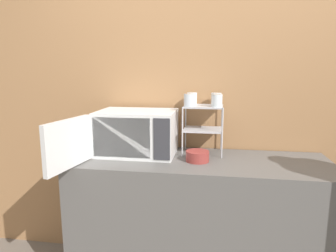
{
  "coord_description": "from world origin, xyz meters",
  "views": [
    {
      "loc": [
        0.09,
        -1.64,
        1.53
      ],
      "look_at": [
        -0.22,
        0.34,
        1.15
      ],
      "focal_mm": 32.0,
      "sensor_mm": 36.0,
      "label": 1
    }
  ],
  "objects_px": {
    "microwave": "(134,133)",
    "glass_front_left": "(189,100)",
    "glass_front_right": "(217,101)",
    "bowl": "(197,156)",
    "glass_back_right": "(216,99)",
    "glass_back_left": "(192,98)",
    "dish_rack": "(203,119)"
  },
  "relations": [
    {
      "from": "microwave",
      "to": "glass_front_left",
      "type": "relative_size",
      "value": 9.29
    },
    {
      "from": "microwave",
      "to": "glass_front_left",
      "type": "bearing_deg",
      "value": 5.86
    },
    {
      "from": "glass_front_right",
      "to": "bowl",
      "type": "bearing_deg",
      "value": -129.49
    },
    {
      "from": "glass_front_left",
      "to": "glass_back_right",
      "type": "height_order",
      "value": "same"
    },
    {
      "from": "glass_back_right",
      "to": "bowl",
      "type": "height_order",
      "value": "glass_back_right"
    },
    {
      "from": "glass_front_left",
      "to": "glass_back_left",
      "type": "height_order",
      "value": "same"
    },
    {
      "from": "glass_front_left",
      "to": "glass_back_right",
      "type": "xyz_separation_m",
      "value": [
        0.18,
        0.13,
        0.0
      ]
    },
    {
      "from": "glass_back_left",
      "to": "glass_front_left",
      "type": "bearing_deg",
      "value": -93.38
    },
    {
      "from": "microwave",
      "to": "glass_back_left",
      "type": "relative_size",
      "value": 9.29
    },
    {
      "from": "glass_back_right",
      "to": "glass_back_left",
      "type": "relative_size",
      "value": 1.0
    },
    {
      "from": "microwave",
      "to": "glass_back_right",
      "type": "xyz_separation_m",
      "value": [
        0.57,
        0.17,
        0.23
      ]
    },
    {
      "from": "glass_front_right",
      "to": "glass_back_left",
      "type": "height_order",
      "value": "same"
    },
    {
      "from": "glass_back_right",
      "to": "dish_rack",
      "type": "bearing_deg",
      "value": -144.77
    },
    {
      "from": "glass_front_right",
      "to": "bowl",
      "type": "relative_size",
      "value": 0.56
    },
    {
      "from": "bowl",
      "to": "glass_back_right",
      "type": "bearing_deg",
      "value": 67.55
    },
    {
      "from": "dish_rack",
      "to": "bowl",
      "type": "relative_size",
      "value": 2.25
    },
    {
      "from": "glass_front_right",
      "to": "glass_back_right",
      "type": "bearing_deg",
      "value": 92.29
    },
    {
      "from": "glass_front_left",
      "to": "glass_back_left",
      "type": "distance_m",
      "value": 0.14
    },
    {
      "from": "microwave",
      "to": "glass_back_right",
      "type": "bearing_deg",
      "value": 16.9
    },
    {
      "from": "dish_rack",
      "to": "glass_back_right",
      "type": "xyz_separation_m",
      "value": [
        0.09,
        0.06,
        0.14
      ]
    },
    {
      "from": "dish_rack",
      "to": "bowl",
      "type": "distance_m",
      "value": 0.3
    },
    {
      "from": "microwave",
      "to": "glass_front_left",
      "type": "height_order",
      "value": "glass_front_left"
    },
    {
      "from": "bowl",
      "to": "glass_front_right",
      "type": "bearing_deg",
      "value": 50.51
    },
    {
      "from": "microwave",
      "to": "glass_back_right",
      "type": "height_order",
      "value": "glass_back_right"
    },
    {
      "from": "dish_rack",
      "to": "glass_front_right",
      "type": "distance_m",
      "value": 0.18
    },
    {
      "from": "dish_rack",
      "to": "glass_back_left",
      "type": "bearing_deg",
      "value": 141.5
    },
    {
      "from": "glass_front_left",
      "to": "dish_rack",
      "type": "bearing_deg",
      "value": 36.7
    },
    {
      "from": "glass_front_left",
      "to": "bowl",
      "type": "distance_m",
      "value": 0.39
    },
    {
      "from": "dish_rack",
      "to": "glass_front_left",
      "type": "xyz_separation_m",
      "value": [
        -0.09,
        -0.07,
        0.14
      ]
    },
    {
      "from": "microwave",
      "to": "dish_rack",
      "type": "relative_size",
      "value": 2.3
    },
    {
      "from": "glass_front_left",
      "to": "glass_front_right",
      "type": "distance_m",
      "value": 0.19
    },
    {
      "from": "glass_front_left",
      "to": "glass_front_right",
      "type": "xyz_separation_m",
      "value": [
        0.19,
        0.0,
        0.0
      ]
    }
  ]
}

